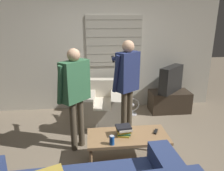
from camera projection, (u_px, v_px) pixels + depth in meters
The scene contains 12 objects.
ground_plane at pixel (110, 159), 3.29m from camera, with size 16.00×16.00×0.00m, color #7F705B.
wall_back at pixel (101, 53), 4.83m from camera, with size 5.20×0.08×2.55m.
armchair_beige at pixel (103, 105), 4.54m from camera, with size 0.90×0.99×0.77m.
coffee_table at pixel (128, 138), 3.08m from camera, with size 1.13×0.53×0.46m.
tv_stand at pixel (169, 101), 4.90m from camera, with size 0.87×0.48×0.46m.
tv at pixel (171, 79), 4.74m from camera, with size 0.67×0.65×0.57m.
person_left_standing at pixel (75, 88), 3.29m from camera, with size 0.51×0.81×1.62m.
person_right_standing at pixel (127, 78), 3.61m from camera, with size 0.49×0.83×1.70m.
book_stack at pixel (124, 130), 3.04m from camera, with size 0.23×0.20×0.14m.
soda_can at pixel (112, 140), 2.83m from camera, with size 0.07×0.07×0.13m.
spare_remote at pixel (156, 132), 3.14m from camera, with size 0.10×0.13×0.02m.
floor_fan at pixel (133, 107), 4.74m from camera, with size 0.29×0.20×0.37m.
Camera 1 is at (-0.26, -2.80, 2.05)m, focal length 35.00 mm.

